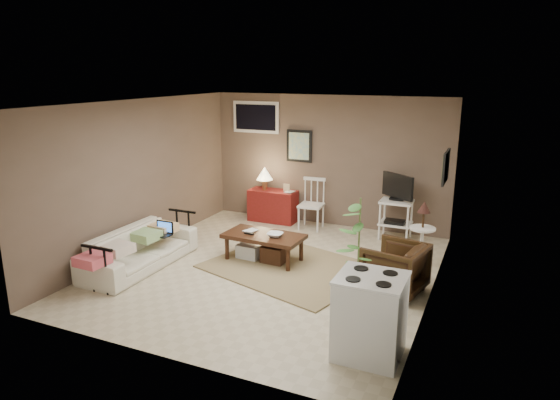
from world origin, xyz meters
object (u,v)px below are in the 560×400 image
at_px(armchair, 395,266).
at_px(spindle_chair, 311,205).
at_px(red_console, 272,203).
at_px(stove, 370,316).
at_px(potted_plant, 358,252).
at_px(sofa, 139,243).
at_px(tv_stand, 396,205).
at_px(side_table, 423,226).
at_px(coffee_table, 263,245).

bearing_deg(armchair, spindle_chair, -124.87).
relative_size(red_console, armchair, 1.44).
bearing_deg(armchair, red_console, -116.15).
relative_size(spindle_chair, stove, 1.05).
bearing_deg(potted_plant, sofa, 178.88).
height_order(sofa, spindle_chair, spindle_chair).
distance_m(red_console, stove, 4.80).
bearing_deg(tv_stand, red_console, 178.02).
xyz_separation_m(tv_stand, stove, (0.50, -3.76, -0.17)).
xyz_separation_m(sofa, side_table, (3.77, 1.71, 0.24)).
xyz_separation_m(sofa, potted_plant, (3.30, -0.06, 0.39)).
bearing_deg(red_console, sofa, -105.39).
relative_size(tv_stand, side_table, 1.14).
height_order(coffee_table, red_console, red_console).
height_order(spindle_chair, potted_plant, potted_plant).
bearing_deg(potted_plant, coffee_table, 149.68).
relative_size(sofa, spindle_chair, 2.08).
relative_size(red_console, stove, 1.20).
bearing_deg(potted_plant, side_table, 74.96).
distance_m(red_console, spindle_chair, 0.86).
bearing_deg(spindle_chair, tv_stand, 1.29).
distance_m(coffee_table, stove, 2.85).
relative_size(potted_plant, stove, 1.64).
height_order(sofa, potted_plant, potted_plant).
distance_m(spindle_chair, armchair, 2.88).
height_order(tv_stand, potted_plant, potted_plant).
bearing_deg(side_table, spindle_chair, 153.34).
relative_size(red_console, potted_plant, 0.73).
relative_size(coffee_table, tv_stand, 1.08).
bearing_deg(armchair, side_table, -177.27).
distance_m(tv_stand, armchair, 2.20).
relative_size(sofa, side_table, 1.92).
bearing_deg(red_console, armchair, -38.57).
relative_size(coffee_table, spindle_chair, 1.32).
bearing_deg(spindle_chair, side_table, -26.66).
bearing_deg(side_table, stove, -92.22).
distance_m(sofa, tv_stand, 4.25).
bearing_deg(armchair, coffee_table, -85.56).
bearing_deg(tv_stand, spindle_chair, -178.71).
bearing_deg(coffee_table, stove, -41.93).
height_order(spindle_chair, stove, spindle_chair).
relative_size(side_table, stove, 1.14).
distance_m(tv_stand, stove, 3.80).
relative_size(red_console, tv_stand, 0.93).
height_order(sofa, tv_stand, tv_stand).
xyz_separation_m(red_console, potted_plant, (2.50, -2.96, 0.40)).
xyz_separation_m(coffee_table, stove, (2.11, -1.90, 0.18)).
distance_m(coffee_table, side_table, 2.37).
xyz_separation_m(coffee_table, spindle_chair, (0.09, 1.83, 0.18)).
xyz_separation_m(armchair, stove, (0.08, -1.61, 0.07)).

